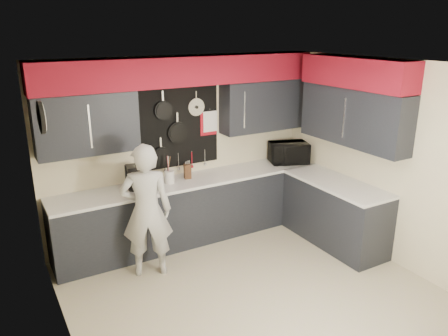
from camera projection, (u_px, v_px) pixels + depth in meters
ground at (246, 287)px, 5.21m from camera, size 4.00×4.00×0.00m
back_wall_assembly at (185, 100)px, 5.91m from camera, size 4.00×0.36×2.60m
right_wall_assembly at (357, 108)px, 5.70m from camera, size 0.36×3.50×2.60m
left_wall_assembly at (58, 219)px, 3.87m from camera, size 0.05×3.50×2.60m
base_cabinets at (233, 210)px, 6.23m from camera, size 3.95×2.20×0.92m
microwave at (289, 153)px, 6.82m from camera, size 0.67×0.56×0.32m
knife_block at (187, 171)px, 6.12m from camera, size 0.11×0.11×0.21m
utensil_crock at (169, 177)px, 5.95m from camera, size 0.13×0.13×0.17m
coffee_maker at (133, 177)px, 5.72m from camera, size 0.20×0.24×0.32m
person at (147, 211)px, 5.26m from camera, size 0.72×0.59×1.68m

